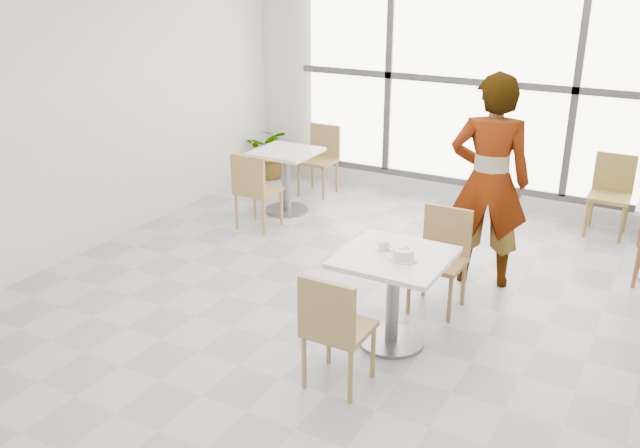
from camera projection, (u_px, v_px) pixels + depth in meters
The scene contains 15 objects.
floor at pixel (338, 326), 5.59m from camera, with size 7.00×7.00×0.00m, color #9E9EA5.
wall_back at pixel (479, 81), 7.90m from camera, with size 6.00×6.00×0.00m, color silver.
wall_left at pixel (58, 109), 6.41m from camera, with size 7.00×7.00×0.00m, color silver.
window at pixel (477, 82), 7.85m from camera, with size 4.60×0.07×2.52m.
main_table at pixel (393, 282), 5.16m from camera, with size 0.80×0.80×0.75m.
chair_near at pixel (334, 325), 4.60m from camera, with size 0.42×0.42×0.87m.
chair_far at pixel (442, 252), 5.76m from camera, with size 0.42×0.42×0.87m.
oatmeal_bowl at pixel (403, 254), 4.99m from camera, with size 0.21×0.21×0.09m.
coffee_cup at pixel (384, 246), 5.16m from camera, with size 0.16×0.13×0.07m.
person at pixel (489, 182), 6.03m from camera, with size 0.71×0.47×1.95m, color black.
bg_table_left at pixel (286, 172), 7.99m from camera, with size 0.70×0.70×0.75m.
bg_chair_left_near at pixel (254, 186), 7.43m from camera, with size 0.42×0.42×0.87m.
bg_chair_left_far at pixel (321, 154), 8.66m from camera, with size 0.42×0.42×0.87m.
bg_chair_right_far at pixel (611, 189), 7.35m from camera, with size 0.42×0.42×0.87m.
plant_left at pixel (272, 153), 9.29m from camera, with size 0.64×0.56×0.71m, color #4E7C3F.
Camera 1 is at (2.26, -4.36, 2.80)m, focal length 38.15 mm.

